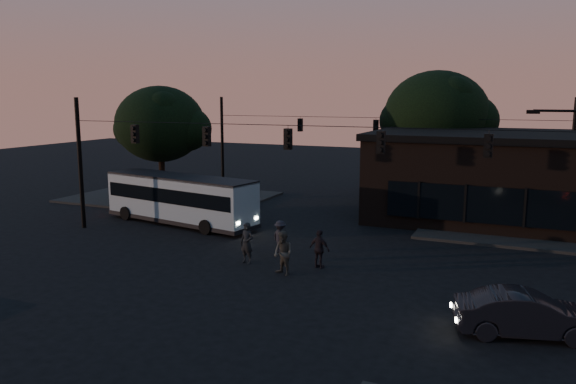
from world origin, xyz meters
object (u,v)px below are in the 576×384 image
at_px(car, 527,314).
at_px(pedestrian_b, 283,253).
at_px(pedestrian_c, 319,249).
at_px(building, 501,176).
at_px(pedestrian_a, 247,243).
at_px(pedestrian_d, 280,237).
at_px(bus, 180,197).

distance_m(car, pedestrian_b, 9.97).
bearing_deg(pedestrian_c, building, -102.19).
bearing_deg(pedestrian_a, pedestrian_d, 80.98).
xyz_separation_m(bus, car, (19.29, -8.97, -0.90)).
relative_size(bus, pedestrian_c, 6.05).
bearing_deg(building, pedestrian_a, -124.78).
bearing_deg(pedestrian_b, building, 89.04).
relative_size(building, bus, 1.46).
xyz_separation_m(bus, pedestrian_a, (7.42, -5.54, -0.68)).
relative_size(building, pedestrian_d, 9.46).
relative_size(car, pedestrian_b, 2.31).
relative_size(pedestrian_b, pedestrian_c, 1.09).
bearing_deg(bus, pedestrian_a, -26.23).
relative_size(building, car, 3.49).
bearing_deg(pedestrian_a, car, -6.01).
distance_m(pedestrian_a, pedestrian_c, 3.36).
distance_m(building, pedestrian_b, 17.24).
bearing_deg(pedestrian_c, pedestrian_b, 68.92).
relative_size(building, pedestrian_c, 8.83).
xyz_separation_m(pedestrian_a, pedestrian_b, (2.22, -0.91, 0.01)).
distance_m(building, car, 18.03).
relative_size(car, pedestrian_a, 2.34).
height_order(building, pedestrian_a, building).
bearing_deg(car, bus, 50.36).
relative_size(bus, pedestrian_b, 5.54).
bearing_deg(car, pedestrian_b, 60.61).
height_order(pedestrian_a, pedestrian_b, pedestrian_b).
distance_m(bus, pedestrian_a, 9.28).
bearing_deg(pedestrian_a, pedestrian_c, 21.13).
distance_m(car, pedestrian_d, 12.44).
xyz_separation_m(building, pedestrian_b, (-7.77, -15.30, -1.76)).
bearing_deg(pedestrian_c, pedestrian_d, -15.64).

